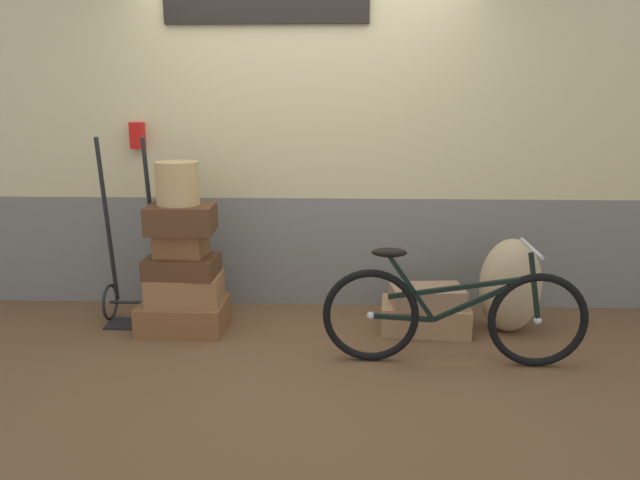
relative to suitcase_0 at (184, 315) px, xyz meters
The scene contains 13 objects.
ground 0.90m from the suitcase_0, 12.48° to the right, with size 10.21×5.20×0.06m, color brown.
station_building 1.71m from the suitcase_0, 36.72° to the left, with size 8.21×0.74×2.82m.
suitcase_0 is the anchor object (origin of this frame).
suitcase_1 0.20m from the suitcase_0, 42.32° to the left, with size 0.51×0.36×0.20m, color olive.
suitcase_2 0.37m from the suitcase_0, 56.86° to the left, with size 0.50×0.34×0.14m, color #4C2D19.
suitcase_3 0.53m from the suitcase_0, 93.23° to the left, with size 0.34×0.25×0.18m, color brown.
suitcase_4 0.72m from the suitcase_0, 12.29° to the right, with size 0.46×0.34×0.19m, color #4C2D19.
suitcase_5 1.76m from the suitcase_0, ahead, with size 0.63×0.39×0.20m, color #9E754C.
suitcase_6 1.77m from the suitcase_0, ahead, with size 0.50×0.30×0.14m, color #937051.
wicker_basket 0.97m from the suitcase_0, 87.06° to the left, with size 0.30×0.30×0.30m, color tan.
luggage_trolley 0.50m from the suitcase_0, 160.48° to the left, with size 0.41×0.36×1.38m.
burlap_sack 2.37m from the suitcase_0, ahead, with size 0.44×0.37×0.69m, color tan.
bicycle 1.92m from the suitcase_0, 15.55° to the right, with size 1.64×0.46×0.78m.
Camera 1 is at (0.28, -3.81, 1.63)m, focal length 32.95 mm.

